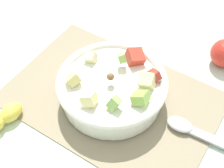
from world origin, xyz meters
name	(u,v)px	position (x,y,z in m)	size (l,w,h in m)	color
ground_plane	(112,99)	(0.00, 0.00, 0.00)	(2.40, 2.40, 0.00)	silver
placemat	(112,98)	(0.00, 0.00, 0.00)	(0.46, 0.31, 0.01)	gray
salad_bowl	(112,86)	(0.00, 0.00, 0.04)	(0.24, 0.24, 0.09)	white
serving_spoon	(199,133)	(0.20, 0.02, 0.01)	(0.21, 0.04, 0.01)	#B7B7BC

